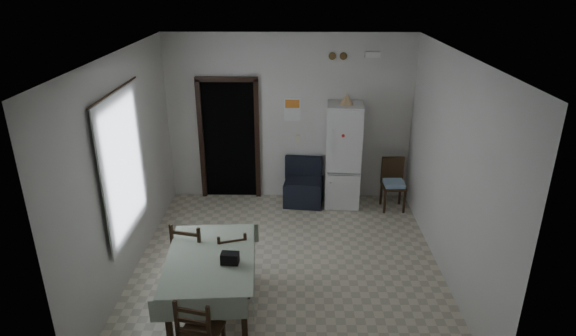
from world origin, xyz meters
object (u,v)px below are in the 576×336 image
(dining_chair_near_head, at_px, (201,330))
(navy_seat, at_px, (304,182))
(dining_chair_far_right, at_px, (231,259))
(corner_chair, at_px, (394,185))
(fridge, at_px, (343,156))
(dining_chair_far_left, at_px, (193,253))
(dining_table, at_px, (212,286))

(dining_chair_near_head, bearing_deg, navy_seat, -92.80)
(dining_chair_far_right, bearing_deg, corner_chair, -154.20)
(fridge, distance_m, dining_chair_far_left, 3.25)
(navy_seat, xyz_separation_m, corner_chair, (1.52, -0.19, 0.05))
(navy_seat, distance_m, dining_chair_far_right, 2.67)
(corner_chair, xyz_separation_m, dining_table, (-2.64, -2.79, -0.05))
(fridge, distance_m, corner_chair, 0.99)
(navy_seat, xyz_separation_m, dining_chair_far_right, (-0.96, -2.49, 0.04))
(fridge, relative_size, corner_chair, 2.03)
(dining_chair_near_head, bearing_deg, dining_chair_far_left, -62.56)
(fridge, bearing_deg, dining_chair_far_right, -119.05)
(fridge, bearing_deg, corner_chair, -8.69)
(dining_chair_far_right, bearing_deg, dining_chair_near_head, 67.00)
(navy_seat, bearing_deg, corner_chair, -0.29)
(navy_seat, relative_size, corner_chair, 0.89)
(fridge, xyz_separation_m, dining_chair_near_head, (-1.76, -3.81, -0.44))
(navy_seat, bearing_deg, dining_chair_far_left, -113.54)
(fridge, height_order, dining_chair_far_left, fridge)
(fridge, xyz_separation_m, dining_chair_far_left, (-2.11, -2.45, -0.41))
(navy_seat, bearing_deg, dining_chair_near_head, -99.10)
(dining_table, bearing_deg, corner_chair, 42.39)
(navy_seat, distance_m, dining_chair_far_left, 2.84)
(corner_chair, height_order, dining_chair_far_left, dining_chair_far_left)
(corner_chair, relative_size, dining_chair_near_head, 0.98)
(dining_table, bearing_deg, dining_chair_far_left, 116.58)
(dining_table, height_order, dining_chair_far_right, dining_chair_far_right)
(dining_chair_far_left, bearing_deg, dining_chair_near_head, 116.90)
(corner_chair, xyz_separation_m, dining_chair_far_right, (-2.48, -2.30, -0.01))
(dining_chair_far_left, relative_size, dining_chair_far_right, 1.12)
(dining_chair_near_head, bearing_deg, corner_chair, -112.67)
(dining_table, height_order, dining_chair_near_head, dining_chair_near_head)
(fridge, bearing_deg, navy_seat, -175.97)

